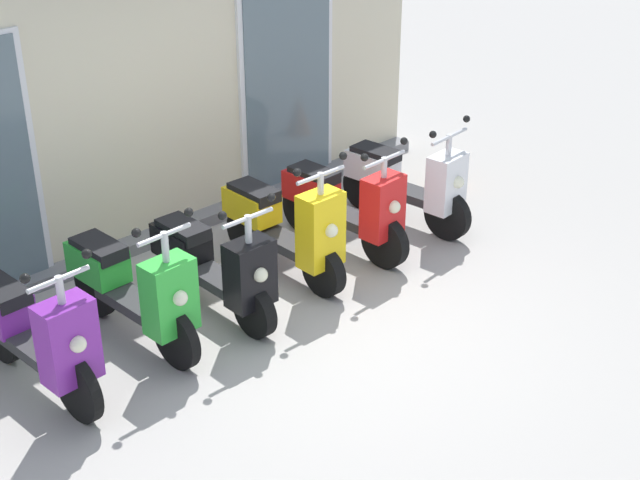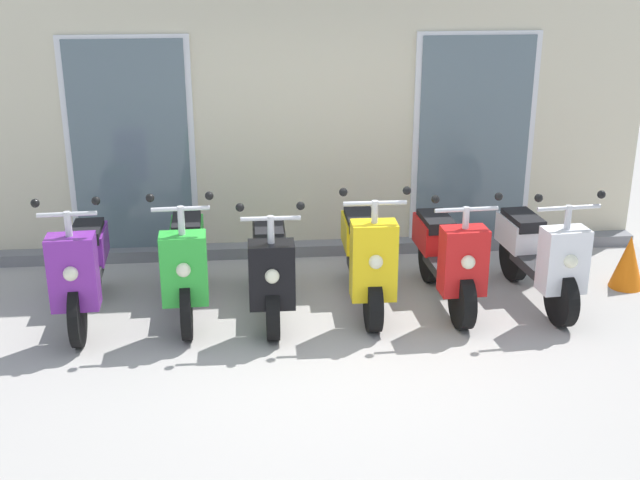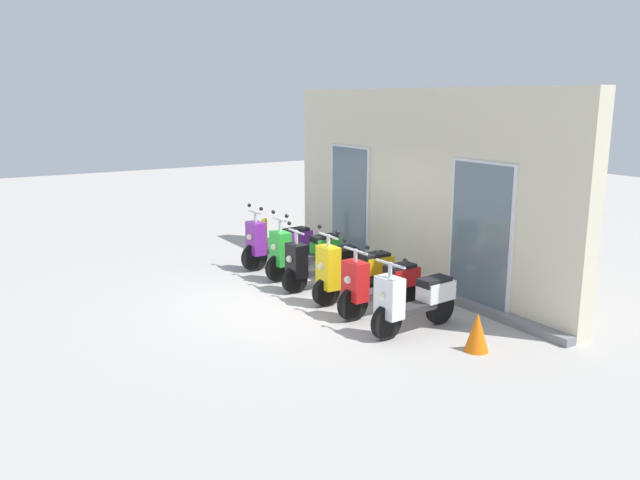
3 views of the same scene
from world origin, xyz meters
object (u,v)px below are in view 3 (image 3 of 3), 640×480
object	(u,v)px
scooter_yellow	(352,272)
traffic_cone	(477,332)
scooter_white	(414,300)
curb_bollard	(265,235)
scooter_purple	(277,242)
scooter_black	(321,263)
scooter_red	(379,285)
scooter_green	(304,251)

from	to	relation	value
scooter_yellow	traffic_cone	bearing A→B (deg)	4.44
scooter_white	curb_bollard	size ratio (longest dim) A/B	2.20
scooter_yellow	scooter_white	world-z (taller)	scooter_yellow
scooter_purple	scooter_black	world-z (taller)	scooter_purple
scooter_yellow	scooter_black	bearing A→B (deg)	-176.53
traffic_cone	scooter_black	bearing A→B (deg)	-175.81
scooter_yellow	scooter_red	world-z (taller)	scooter_yellow
scooter_purple	scooter_yellow	world-z (taller)	scooter_yellow
traffic_cone	scooter_white	bearing A→B (deg)	-166.12
scooter_red	scooter_green	bearing A→B (deg)	179.00
scooter_red	traffic_cone	xyz separation A→B (m)	(1.83, 0.21, -0.20)
scooter_black	scooter_yellow	size ratio (longest dim) A/B	1.00
scooter_red	scooter_black	bearing A→B (deg)	-178.48
scooter_yellow	traffic_cone	xyz separation A→B (m)	(2.57, 0.20, -0.23)
scooter_red	traffic_cone	world-z (taller)	scooter_red
scooter_red	curb_bollard	world-z (taller)	scooter_red
scooter_white	traffic_cone	distance (m)	1.04
scooter_black	scooter_red	size ratio (longest dim) A/B	0.99
scooter_yellow	scooter_red	size ratio (longest dim) A/B	0.99
scooter_white	scooter_green	bearing A→B (deg)	178.65
scooter_purple	scooter_yellow	size ratio (longest dim) A/B	1.05
scooter_green	scooter_red	xyz separation A→B (m)	(2.34, -0.04, -0.03)
traffic_cone	curb_bollard	xyz separation A→B (m)	(-6.38, 0.15, 0.09)
traffic_cone	curb_bollard	world-z (taller)	curb_bollard
scooter_purple	scooter_yellow	xyz separation A→B (m)	(2.48, 0.04, -0.01)
scooter_red	traffic_cone	distance (m)	1.85
scooter_green	scooter_yellow	size ratio (longest dim) A/B	1.06
scooter_red	scooter_white	world-z (taller)	same
scooter_black	scooter_red	bearing A→B (deg)	1.52
scooter_black	curb_bollard	xyz separation A→B (m)	(-2.95, 0.40, -0.10)
scooter_purple	scooter_red	bearing A→B (deg)	0.53
scooter_green	scooter_black	xyz separation A→B (m)	(0.74, -0.08, -0.05)
scooter_green	scooter_black	distance (m)	0.74
scooter_black	curb_bollard	world-z (taller)	scooter_black
scooter_white	curb_bollard	bearing A→B (deg)	175.79
traffic_cone	curb_bollard	size ratio (longest dim) A/B	0.74
scooter_white	curb_bollard	world-z (taller)	scooter_white
scooter_purple	scooter_green	xyz separation A→B (m)	(0.89, 0.07, -0.01)
scooter_green	curb_bollard	size ratio (longest dim) A/B	2.30
scooter_black	curb_bollard	bearing A→B (deg)	172.19
scooter_purple	scooter_black	bearing A→B (deg)	-0.45
scooter_green	scooter_purple	bearing A→B (deg)	-175.46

